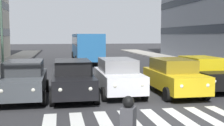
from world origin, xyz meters
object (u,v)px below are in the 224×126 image
object	(u,v)px
car_1	(202,73)
bus_behind_traffic	(86,45)
car_3	(118,76)
car_2	(174,76)
street_lamp_right	(7,15)
car_5	(24,79)
car_4	(73,79)

from	to	relation	value
car_1	bus_behind_traffic	world-z (taller)	bus_behind_traffic
car_1	car_3	world-z (taller)	same
car_2	street_lamp_right	distance (m)	12.79
car_2	street_lamp_right	world-z (taller)	street_lamp_right
car_5	car_4	bearing A→B (deg)	176.45
car_4	bus_behind_traffic	world-z (taller)	bus_behind_traffic
car_5	bus_behind_traffic	size ratio (longest dim) A/B	0.42
car_3	street_lamp_right	size ratio (longest dim) A/B	0.66
car_1	bus_behind_traffic	bearing A→B (deg)	-74.07
car_3	car_4	world-z (taller)	same
car_2	car_5	world-z (taller)	same
car_4	car_1	bearing A→B (deg)	-173.22
car_1	bus_behind_traffic	xyz separation A→B (m)	(4.65, -16.30, 0.97)
street_lamp_right	bus_behind_traffic	bearing A→B (deg)	-125.84
car_4	car_5	bearing A→B (deg)	-3.55
car_2	bus_behind_traffic	distance (m)	17.45
car_2	car_3	world-z (taller)	same
car_1	car_3	distance (m)	4.67
car_5	car_2	bearing A→B (deg)	178.12
car_3	bus_behind_traffic	world-z (taller)	bus_behind_traffic
car_1	car_2	xyz separation A→B (m)	(2.00, 0.91, 0.00)
car_4	car_5	xyz separation A→B (m)	(2.16, -0.13, 0.00)
car_1	car_2	distance (m)	2.19
car_4	street_lamp_right	distance (m)	9.88
car_2	car_1	bearing A→B (deg)	-155.45
car_3	street_lamp_right	xyz separation A→B (m)	(6.38, -7.84, 3.39)
car_1	car_4	size ratio (longest dim) A/B	1.00
car_4	street_lamp_right	xyz separation A→B (m)	(4.17, -8.29, 3.39)
car_1	car_2	size ratio (longest dim) A/B	1.00
car_2	car_3	size ratio (longest dim) A/B	1.00
car_3	bus_behind_traffic	bearing A→B (deg)	-90.00
car_1	car_4	distance (m)	6.91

